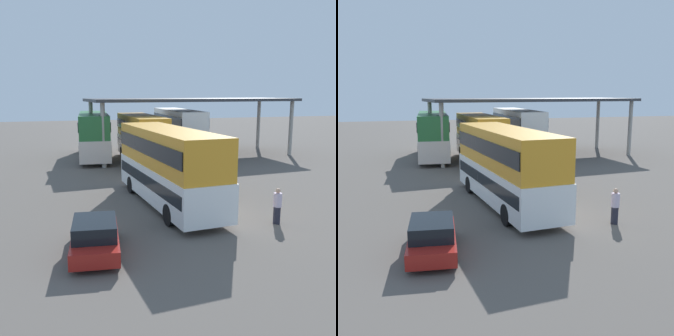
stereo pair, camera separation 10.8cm
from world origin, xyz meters
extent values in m
plane|color=#5C554E|center=(0.00, 0.00, 0.00)|extent=(140.00, 140.00, 0.00)
cube|color=white|center=(-1.48, 2.60, 1.24)|extent=(3.38, 10.20, 1.78)
cube|color=orange|center=(-1.48, 2.60, 3.09)|extent=(3.29, 10.00, 1.93)
cube|color=black|center=(-1.48, 2.60, 1.45)|extent=(3.38, 9.81, 0.61)
cube|color=black|center=(-1.48, 2.60, 3.19)|extent=(3.38, 9.81, 0.77)
cube|color=black|center=(-1.91, 7.54, 1.51)|extent=(2.14, 0.29, 1.07)
cube|color=orange|center=(-1.91, 7.54, 2.36)|extent=(1.76, 0.23, 0.36)
cylinder|color=black|center=(-2.89, 5.59, 0.50)|extent=(0.37, 1.02, 1.00)
cylinder|color=black|center=(-0.62, 5.79, 0.50)|extent=(0.37, 1.02, 1.00)
cylinder|color=black|center=(-2.34, -0.60, 0.50)|extent=(0.37, 1.02, 1.00)
cylinder|color=black|center=(-0.08, -0.40, 0.50)|extent=(0.37, 1.02, 1.00)
cube|color=maroon|center=(-5.84, -2.76, 0.49)|extent=(2.10, 4.03, 0.55)
cube|color=black|center=(-5.86, -2.95, 1.06)|extent=(1.77, 2.28, 0.58)
cylinder|color=black|center=(-6.46, -1.48, 0.30)|extent=(0.26, 0.62, 0.60)
cylinder|color=black|center=(-4.95, -1.65, 0.30)|extent=(0.26, 0.62, 0.60)
cylinder|color=black|center=(-6.72, -3.87, 0.30)|extent=(0.26, 0.62, 0.60)
cylinder|color=black|center=(-5.21, -4.04, 0.30)|extent=(0.26, 0.62, 0.60)
cube|color=silver|center=(-3.76, 18.98, 1.25)|extent=(3.36, 10.50, 1.80)
cube|color=#296B36|center=(-3.76, 18.98, 3.12)|extent=(3.26, 10.29, 1.95)
cube|color=black|center=(-3.76, 18.98, 1.46)|extent=(3.36, 10.09, 0.61)
cube|color=black|center=(-3.76, 18.98, 3.22)|extent=(3.36, 10.09, 0.78)
cube|color=black|center=(-3.35, 24.07, 1.52)|extent=(2.15, 0.27, 1.08)
cube|color=orange|center=(-3.35, 24.07, 2.38)|extent=(1.77, 0.22, 0.36)
cylinder|color=black|center=(-4.64, 22.26, 0.50)|extent=(0.36, 1.02, 1.00)
cylinder|color=black|center=(-2.36, 22.07, 0.50)|extent=(0.36, 1.02, 1.00)
cylinder|color=black|center=(-5.16, 15.88, 0.50)|extent=(0.36, 1.02, 1.00)
cylinder|color=black|center=(-2.88, 15.69, 0.50)|extent=(0.36, 1.02, 1.00)
cube|color=white|center=(-0.10, 15.65, 1.23)|extent=(2.58, 10.05, 1.76)
cube|color=orange|center=(-0.10, 15.65, 3.07)|extent=(2.50, 9.84, 1.91)
cube|color=black|center=(-0.10, 15.65, 1.44)|extent=(2.62, 9.64, 0.60)
cube|color=black|center=(-0.10, 15.65, 3.16)|extent=(2.62, 9.64, 0.76)
cube|color=black|center=(-0.13, 20.62, 1.50)|extent=(2.14, 0.11, 1.06)
cube|color=orange|center=(-0.13, 20.62, 2.34)|extent=(1.77, 0.09, 0.36)
cylinder|color=black|center=(-1.26, 18.76, 0.50)|extent=(0.29, 1.00, 1.00)
cylinder|color=black|center=(1.03, 18.77, 0.50)|extent=(0.29, 1.00, 1.00)
cylinder|color=black|center=(-1.22, 12.54, 0.50)|extent=(0.29, 1.00, 1.00)
cylinder|color=black|center=(1.06, 12.55, 0.50)|extent=(0.29, 1.00, 1.00)
cube|color=navy|center=(4.38, 19.36, 1.30)|extent=(2.88, 11.49, 1.90)
cube|color=white|center=(4.38, 19.36, 3.28)|extent=(2.80, 11.26, 2.06)
cube|color=black|center=(4.38, 19.36, 1.53)|extent=(2.90, 11.03, 0.65)
cube|color=black|center=(4.38, 19.36, 3.38)|extent=(2.90, 11.03, 0.82)
cube|color=black|center=(4.59, 25.00, 1.58)|extent=(2.10, 0.18, 1.14)
cube|color=orange|center=(4.59, 25.00, 2.49)|extent=(1.73, 0.14, 0.36)
cylinder|color=black|center=(3.40, 22.93, 0.50)|extent=(0.32, 1.01, 1.00)
cylinder|color=black|center=(5.62, 22.85, 0.50)|extent=(0.32, 1.01, 1.00)
cylinder|color=black|center=(3.14, 15.87, 0.50)|extent=(0.32, 1.01, 1.00)
cylinder|color=black|center=(5.37, 15.79, 0.50)|extent=(0.32, 1.01, 1.00)
cube|color=#33353A|center=(5.24, 17.47, 5.27)|extent=(19.66, 8.16, 0.25)
cylinder|color=#9E9B93|center=(13.97, 20.90, 2.57)|extent=(0.36, 0.36, 5.14)
cylinder|color=#9E9B93|center=(14.42, 15.52, 2.57)|extent=(0.36, 0.36, 5.14)
cylinder|color=#9E9B93|center=(-3.94, 19.42, 2.57)|extent=(0.36, 0.36, 5.14)
cylinder|color=#9E9B93|center=(-3.50, 14.04, 2.57)|extent=(0.36, 0.36, 5.14)
cylinder|color=#262633|center=(2.44, -1.71, 0.40)|extent=(0.32, 0.32, 0.80)
cylinder|color=silver|center=(2.44, -1.71, 1.12)|extent=(0.38, 0.38, 0.64)
sphere|color=tan|center=(2.44, -1.71, 1.55)|extent=(0.22, 0.22, 0.22)
camera|label=1|loc=(-6.99, -16.49, 5.87)|focal=41.21mm
camera|label=2|loc=(-6.88, -16.52, 5.87)|focal=41.21mm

